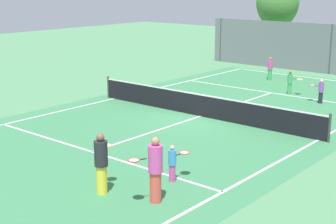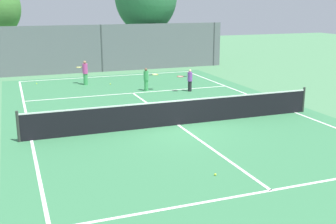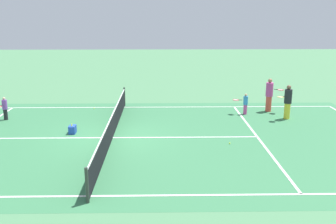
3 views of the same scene
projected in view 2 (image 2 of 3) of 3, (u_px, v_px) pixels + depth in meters
The scene contains 13 objects.
ground_plane at pixel (178, 125), 16.69m from camera, with size 80.00×80.00×0.00m, color #4C8456.
court_surface at pixel (178, 125), 16.69m from camera, with size 13.00×25.00×0.01m.
tennis_net at pixel (178, 112), 16.56m from camera, with size 11.90×0.10×1.10m.
perimeter_fence at pixel (102, 48), 28.98m from camera, with size 18.00×0.12×3.20m.
player_0 at pixel (147, 79), 22.97m from camera, with size 0.84×0.35×1.24m.
player_1 at pixel (85, 72), 24.62m from camera, with size 0.63×0.86×1.40m.
player_5 at pixel (189, 80), 22.82m from camera, with size 0.84×0.42×1.19m.
ball_crate at pixel (176, 108), 18.60m from camera, with size 0.46×0.29×0.43m.
tennis_ball_0 at pixel (110, 84), 24.83m from camera, with size 0.07×0.07×0.07m, color #CCE533.
tennis_ball_1 at pixel (37, 84), 24.96m from camera, with size 0.07×0.07×0.07m, color #CCE533.
tennis_ball_2 at pixel (215, 174), 11.83m from camera, with size 0.07×0.07×0.07m, color #CCE533.
tennis_ball_3 at pixel (44, 115), 18.02m from camera, with size 0.07×0.07×0.07m, color #CCE533.
tennis_ball_4 at pixel (268, 104), 19.97m from camera, with size 0.07×0.07×0.07m, color #CCE533.
Camera 2 is at (-6.00, -14.87, 4.69)m, focal length 45.55 mm.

